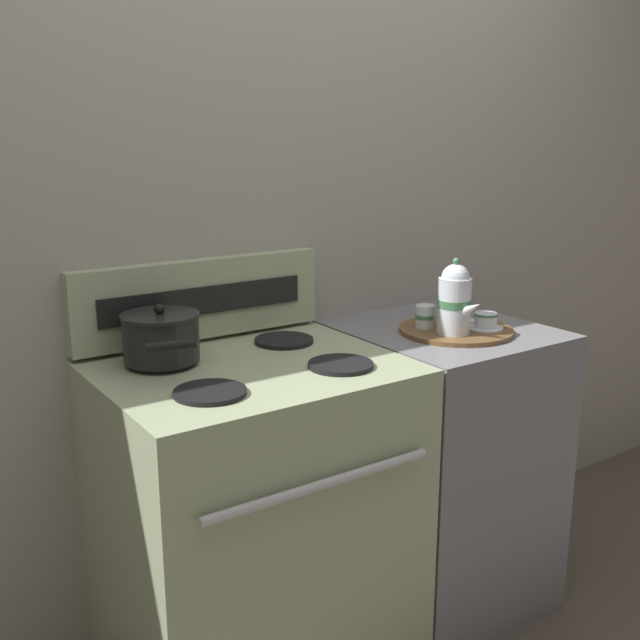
% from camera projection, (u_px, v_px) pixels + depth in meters
% --- Properties ---
extents(ground_plane, '(6.00, 6.00, 0.00)m').
position_uv_depth(ground_plane, '(340.00, 631.00, 2.35)').
color(ground_plane, brown).
extents(wall_back, '(6.00, 0.05, 2.20)m').
position_uv_depth(wall_back, '(279.00, 270.00, 2.35)').
color(wall_back, '#9E998E').
rests_on(wall_back, ground).
extents(stove, '(0.78, 0.66, 0.94)m').
position_uv_depth(stove, '(255.00, 524.00, 2.08)').
color(stove, '#9EAD84').
rests_on(stove, ground).
extents(control_panel, '(0.77, 0.05, 0.23)m').
position_uv_depth(control_panel, '(201.00, 299.00, 2.16)').
color(control_panel, '#9EAD84').
rests_on(control_panel, stove).
extents(side_counter, '(0.58, 0.63, 0.93)m').
position_uv_depth(side_counter, '(439.00, 464.00, 2.45)').
color(side_counter, slate).
rests_on(side_counter, ground).
extents(saucepan, '(0.20, 0.28, 0.15)m').
position_uv_depth(saucepan, '(161.00, 337.00, 1.95)').
color(saucepan, black).
rests_on(saucepan, stove).
extents(serving_tray, '(0.35, 0.35, 0.01)m').
position_uv_depth(serving_tray, '(456.00, 330.00, 2.29)').
color(serving_tray, brown).
rests_on(serving_tray, side_counter).
extents(teapot, '(0.10, 0.16, 0.23)m').
position_uv_depth(teapot, '(455.00, 299.00, 2.20)').
color(teapot, silver).
rests_on(teapot, serving_tray).
extents(teacup_left, '(0.11, 0.11, 0.05)m').
position_uv_depth(teacup_left, '(459.00, 314.00, 2.36)').
color(teacup_left, silver).
rests_on(teacup_left, serving_tray).
extents(teacup_right, '(0.11, 0.11, 0.05)m').
position_uv_depth(teacup_right, '(486.00, 321.00, 2.27)').
color(teacup_right, silver).
rests_on(teacup_right, serving_tray).
extents(creamer_jug, '(0.06, 0.06, 0.07)m').
position_uv_depth(creamer_jug, '(424.00, 316.00, 2.28)').
color(creamer_jug, silver).
rests_on(creamer_jug, serving_tray).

